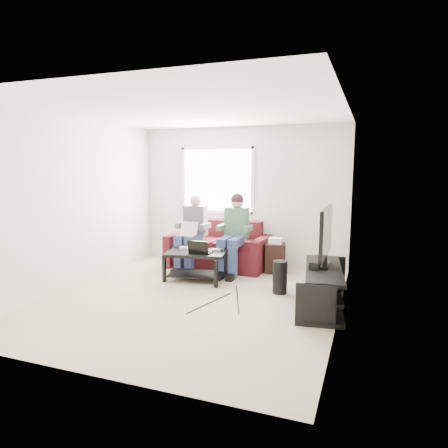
{
  "coord_description": "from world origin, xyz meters",
  "views": [
    {
      "loc": [
        2.31,
        -4.99,
        1.89
      ],
      "look_at": [
        0.25,
        0.6,
        1.01
      ],
      "focal_mm": 32.0,
      "sensor_mm": 36.0,
      "label": 1
    }
  ],
  "objects_px": {
    "coffee_table": "(196,259)",
    "tv_stand": "(323,289)",
    "tv": "(326,233)",
    "end_table": "(275,257)",
    "subwoofer": "(280,277)",
    "sofa": "(219,250)"
  },
  "relations": [
    {
      "from": "tv_stand",
      "to": "subwoofer",
      "type": "relative_size",
      "value": 3.33
    },
    {
      "from": "tv_stand",
      "to": "end_table",
      "type": "relative_size",
      "value": 2.63
    },
    {
      "from": "tv_stand",
      "to": "subwoofer",
      "type": "height_order",
      "value": "tv_stand"
    },
    {
      "from": "end_table",
      "to": "sofa",
      "type": "bearing_deg",
      "value": 178.69
    },
    {
      "from": "tv",
      "to": "end_table",
      "type": "height_order",
      "value": "tv"
    },
    {
      "from": "subwoofer",
      "to": "tv_stand",
      "type": "bearing_deg",
      "value": -26.8
    },
    {
      "from": "subwoofer",
      "to": "end_table",
      "type": "height_order",
      "value": "end_table"
    },
    {
      "from": "tv_stand",
      "to": "tv",
      "type": "xyz_separation_m",
      "value": [
        -0.0,
        0.1,
        0.75
      ]
    },
    {
      "from": "coffee_table",
      "to": "tv_stand",
      "type": "xyz_separation_m",
      "value": [
        2.1,
        -0.52,
        -0.12
      ]
    },
    {
      "from": "tv",
      "to": "subwoofer",
      "type": "bearing_deg",
      "value": 160.41
    },
    {
      "from": "sofa",
      "to": "tv_stand",
      "type": "relative_size",
      "value": 1.13
    },
    {
      "from": "coffee_table",
      "to": "end_table",
      "type": "relative_size",
      "value": 1.7
    },
    {
      "from": "coffee_table",
      "to": "tv",
      "type": "xyz_separation_m",
      "value": [
        2.1,
        -0.42,
        0.62
      ]
    },
    {
      "from": "coffee_table",
      "to": "tv",
      "type": "relative_size",
      "value": 0.96
    },
    {
      "from": "subwoofer",
      "to": "sofa",
      "type": "bearing_deg",
      "value": 140.71
    },
    {
      "from": "tv_stand",
      "to": "tv",
      "type": "height_order",
      "value": "tv"
    },
    {
      "from": "sofa",
      "to": "subwoofer",
      "type": "bearing_deg",
      "value": -39.29
    },
    {
      "from": "tv_stand",
      "to": "end_table",
      "type": "distance_m",
      "value": 1.77
    },
    {
      "from": "subwoofer",
      "to": "coffee_table",
      "type": "bearing_deg",
      "value": 172.77
    },
    {
      "from": "tv_stand",
      "to": "end_table",
      "type": "xyz_separation_m",
      "value": [
        -1.0,
        1.46,
        0.05
      ]
    },
    {
      "from": "coffee_table",
      "to": "tv_stand",
      "type": "relative_size",
      "value": 0.65
    },
    {
      "from": "coffee_table",
      "to": "end_table",
      "type": "distance_m",
      "value": 1.46
    }
  ]
}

